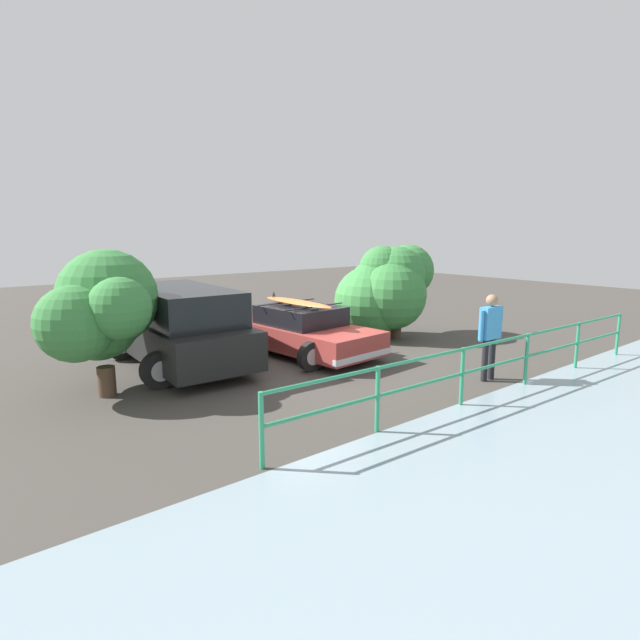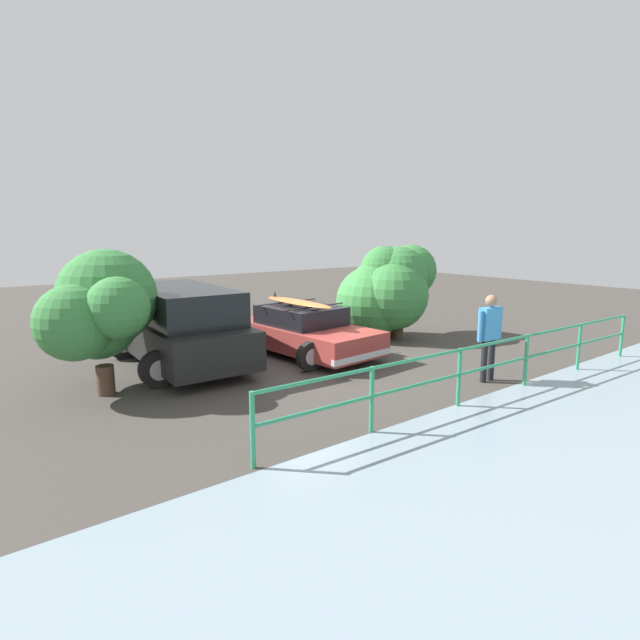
{
  "view_description": "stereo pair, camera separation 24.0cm",
  "coord_description": "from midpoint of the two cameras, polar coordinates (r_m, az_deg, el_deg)",
  "views": [
    {
      "loc": [
        7.37,
        9.74,
        3.05
      ],
      "look_at": [
        0.06,
        0.64,
        0.95
      ],
      "focal_mm": 28.0,
      "sensor_mm": 36.0,
      "label": 1
    },
    {
      "loc": [
        7.18,
        9.88,
        3.05
      ],
      "look_at": [
        0.06,
        0.64,
        0.95
      ],
      "focal_mm": 28.0,
      "sensor_mm": 36.0,
      "label": 2
    }
  ],
  "objects": [
    {
      "name": "ground_plane",
      "position": [
        12.59,
        -1.02,
        -3.87
      ],
      "size": [
        44.0,
        44.0,
        0.02
      ],
      "primitive_type": "cube",
      "color": "#423D38",
      "rests_on": "ground"
    },
    {
      "name": "sedan_car",
      "position": [
        12.43,
        -1.27,
        -1.24
      ],
      "size": [
        2.68,
        4.12,
        1.48
      ],
      "color": "#9E3833",
      "rests_on": "ground"
    },
    {
      "name": "suv_car",
      "position": [
        11.75,
        -15.11,
        -0.59
      ],
      "size": [
        2.8,
        4.81,
        1.79
      ],
      "color": "black",
      "rests_on": "ground"
    },
    {
      "name": "person_bystander",
      "position": [
        10.66,
        19.43,
        -1.08
      ],
      "size": [
        0.69,
        0.24,
        1.78
      ],
      "color": "black",
      "rests_on": "ground"
    },
    {
      "name": "railing_fence",
      "position": [
        9.88,
        20.05,
        -4.17
      ],
      "size": [
        10.18,
        0.46,
        1.04
      ],
      "color": "#2D9366",
      "rests_on": "ground"
    },
    {
      "name": "bush_near_left",
      "position": [
        14.34,
        8.24,
        3.51
      ],
      "size": [
        3.09,
        2.52,
        2.65
      ],
      "color": "#4C3828",
      "rests_on": "ground"
    },
    {
      "name": "bush_near_right",
      "position": [
        10.22,
        -23.23,
        1.18
      ],
      "size": [
        2.34,
        2.42,
        2.71
      ],
      "color": "#4C3828",
      "rests_on": "ground"
    }
  ]
}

